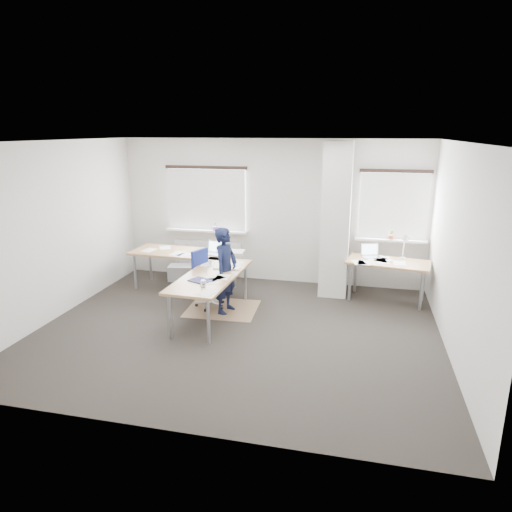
% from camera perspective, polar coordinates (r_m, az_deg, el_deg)
% --- Properties ---
extents(ground, '(6.00, 6.00, 0.00)m').
position_cam_1_polar(ground, '(7.07, -2.30, -9.20)').
color(ground, '#272320').
rests_on(ground, ground).
extents(room_shell, '(6.04, 5.04, 2.82)m').
position_cam_1_polar(room_shell, '(6.92, 0.01, 5.48)').
color(room_shell, beige).
rests_on(room_shell, ground).
extents(floor_mat, '(1.22, 1.05, 0.01)m').
position_cam_1_polar(floor_mat, '(7.86, -4.23, -6.57)').
color(floor_mat, '#8C6B4C').
rests_on(floor_mat, ground).
extents(white_crate, '(0.56, 0.44, 0.30)m').
position_cam_1_polar(white_crate, '(9.41, -9.31, -2.05)').
color(white_crate, white).
rests_on(white_crate, ground).
extents(desk_main, '(2.41, 2.71, 0.96)m').
position_cam_1_polar(desk_main, '(8.00, -7.09, -1.02)').
color(desk_main, '#9A7442').
rests_on(desk_main, ground).
extents(desk_side, '(1.50, 0.93, 1.22)m').
position_cam_1_polar(desk_side, '(8.34, 16.17, -0.90)').
color(desk_side, '#9A7442').
rests_on(desk_side, ground).
extents(task_chair, '(0.58, 0.56, 0.99)m').
position_cam_1_polar(task_chair, '(7.90, -5.95, -4.40)').
color(task_chair, navy).
rests_on(task_chair, ground).
extents(person, '(0.45, 0.59, 1.44)m').
position_cam_1_polar(person, '(7.51, -3.82, -1.83)').
color(person, black).
rests_on(person, ground).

